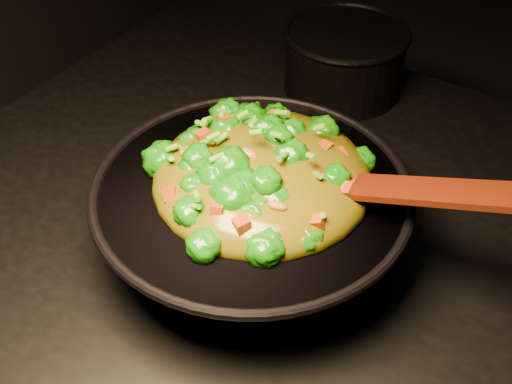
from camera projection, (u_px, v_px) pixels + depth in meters
The scene contains 5 objects.
stovetop at pixel (299, 377), 1.26m from camera, with size 1.20×0.90×0.90m, color black.
wok at pixel (252, 219), 0.86m from camera, with size 0.40×0.40×0.11m, color black, non-canonical shape.
stir_fry at pixel (262, 152), 0.80m from camera, with size 0.29×0.29×0.10m, color #166A07, non-canonical shape.
spatula at pixel (406, 190), 0.74m from camera, with size 0.31×0.05×0.01m, color #3C1005.
back_pot at pixel (344, 60), 1.16m from camera, with size 0.21×0.21×0.12m, color black.
Camera 1 is at (0.30, -0.62, 1.56)m, focal length 45.00 mm.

